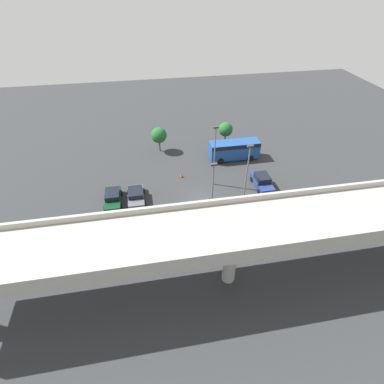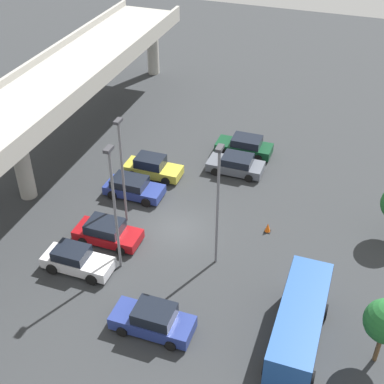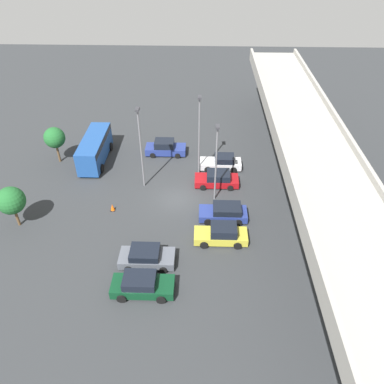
% 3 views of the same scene
% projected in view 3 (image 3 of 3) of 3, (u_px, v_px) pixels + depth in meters
% --- Properties ---
extents(ground_plane, '(102.14, 102.14, 0.00)m').
position_uv_depth(ground_plane, '(177.00, 199.00, 36.22)').
color(ground_plane, '#2D3033').
extents(highway_overpass, '(48.88, 6.14, 7.45)m').
position_uv_depth(highway_overpass, '(311.00, 146.00, 32.18)').
color(highway_overpass, '#9E9B93').
rests_on(highway_overpass, ground_plane).
extents(parked_car_0, '(2.12, 4.54, 1.68)m').
position_uv_depth(parked_car_0, '(165.00, 148.00, 42.54)').
color(parked_car_0, navy).
rests_on(parked_car_0, ground_plane).
extents(parked_car_1, '(1.99, 4.39, 1.56)m').
position_uv_depth(parked_car_1, '(222.00, 163.00, 40.15)').
color(parked_car_1, silver).
rests_on(parked_car_1, ground_plane).
extents(parked_car_2, '(2.17, 4.40, 1.49)m').
position_uv_depth(parked_car_2, '(217.00, 179.00, 37.75)').
color(parked_car_2, maroon).
rests_on(parked_car_2, ground_plane).
extents(parked_car_3, '(2.15, 4.31, 1.43)m').
position_uv_depth(parked_car_3, '(224.00, 212.00, 33.59)').
color(parked_car_3, navy).
rests_on(parked_car_3, ground_plane).
extents(parked_car_4, '(2.03, 4.46, 1.63)m').
position_uv_depth(parked_car_4, '(222.00, 234.00, 31.25)').
color(parked_car_4, gold).
rests_on(parked_car_4, ground_plane).
extents(parked_car_5, '(2.23, 4.35, 1.42)m').
position_uv_depth(parked_car_5, '(146.00, 257.00, 29.34)').
color(parked_car_5, '#515660').
rests_on(parked_car_5, ground_plane).
extents(parked_car_6, '(2.13, 4.56, 1.56)m').
position_uv_depth(parked_car_6, '(142.00, 285.00, 27.06)').
color(parked_car_6, '#0C381E').
rests_on(parked_car_6, ground_plane).
extents(shuttle_bus, '(7.44, 2.54, 2.82)m').
position_uv_depth(shuttle_bus, '(95.00, 147.00, 40.85)').
color(shuttle_bus, '#1E478C').
rests_on(shuttle_bus, ground_plane).
extents(lamp_post_near_aisle, '(0.70, 0.35, 8.45)m').
position_uv_depth(lamp_post_near_aisle, '(140.00, 143.00, 35.05)').
color(lamp_post_near_aisle, slate).
rests_on(lamp_post_near_aisle, ground_plane).
extents(lamp_post_mid_lot, '(0.70, 0.35, 7.86)m').
position_uv_depth(lamp_post_mid_lot, '(216.00, 158.00, 33.51)').
color(lamp_post_mid_lot, slate).
rests_on(lamp_post_mid_lot, ground_plane).
extents(lamp_post_by_overpass, '(0.70, 0.35, 8.64)m').
position_uv_depth(lamp_post_by_overpass, '(199.00, 131.00, 36.74)').
color(lamp_post_by_overpass, slate).
rests_on(lamp_post_by_overpass, ground_plane).
extents(tree_front_left, '(2.24, 2.24, 4.10)m').
position_uv_depth(tree_front_left, '(55.00, 138.00, 39.92)').
color(tree_front_left, brown).
rests_on(tree_front_left, ground_plane).
extents(tree_front_centre, '(2.41, 2.41, 3.95)m').
position_uv_depth(tree_front_centre, '(11.00, 201.00, 31.67)').
color(tree_front_centre, brown).
rests_on(tree_front_centre, ground_plane).
extents(traffic_cone, '(0.44, 0.44, 0.70)m').
position_uv_depth(traffic_cone, '(113.00, 208.00, 34.71)').
color(traffic_cone, black).
rests_on(traffic_cone, ground_plane).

